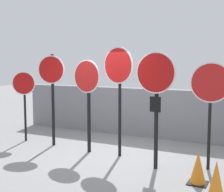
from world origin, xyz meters
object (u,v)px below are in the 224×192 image
object	(u,v)px
stop_sign_1	(52,82)
stop_sign_5	(211,91)
stop_sign_4	(156,88)
traffic_cone_1	(216,184)
stop_sign_3	(119,77)
traffic_cone_0	(198,168)
stop_sign_0	(24,90)
stop_sign_2	(87,89)

from	to	relation	value
stop_sign_1	stop_sign_5	distance (m)	4.13
stop_sign_4	traffic_cone_1	world-z (taller)	stop_sign_4
stop_sign_1	stop_sign_3	size ratio (longest dim) A/B	0.95
stop_sign_4	traffic_cone_0	distance (m)	1.78
stop_sign_3	traffic_cone_0	bearing A→B (deg)	-7.94
stop_sign_1	traffic_cone_1	world-z (taller)	stop_sign_1
stop_sign_1	stop_sign_4	xyz separation A→B (m)	(3.10, -0.58, -0.01)
traffic_cone_0	stop_sign_0	bearing A→B (deg)	168.73
stop_sign_1	traffic_cone_1	xyz separation A→B (m)	(4.51, -1.78, -1.38)
stop_sign_1	traffic_cone_0	world-z (taller)	stop_sign_1
stop_sign_2	stop_sign_5	bearing A→B (deg)	10.58
stop_sign_5	stop_sign_2	bearing A→B (deg)	169.68
stop_sign_3	traffic_cone_1	world-z (taller)	stop_sign_3
stop_sign_2	stop_sign_4	world-z (taller)	stop_sign_4
stop_sign_3	traffic_cone_0	distance (m)	2.75
stop_sign_0	stop_sign_3	size ratio (longest dim) A/B	0.77
stop_sign_3	stop_sign_4	bearing A→B (deg)	-8.32
stop_sign_5	traffic_cone_0	xyz separation A→B (m)	(-0.05, -0.86, -1.37)
stop_sign_2	stop_sign_3	xyz separation A→B (m)	(0.84, 0.02, 0.31)
stop_sign_1	stop_sign_0	bearing A→B (deg)	166.59
stop_sign_2	traffic_cone_0	bearing A→B (deg)	-5.91
stop_sign_2	stop_sign_4	bearing A→B (deg)	-2.54
stop_sign_0	traffic_cone_1	xyz separation A→B (m)	(5.52, -1.81, -1.11)
stop_sign_5	traffic_cone_1	size ratio (longest dim) A/B	3.11
stop_sign_1	traffic_cone_0	size ratio (longest dim) A/B	4.10
stop_sign_5	stop_sign_4	bearing A→B (deg)	-166.84
stop_sign_2	stop_sign_0	bearing A→B (deg)	-173.82
stop_sign_0	traffic_cone_0	size ratio (longest dim) A/B	3.32
stop_sign_2	stop_sign_5	distance (m)	2.94
stop_sign_1	traffic_cone_0	distance (m)	4.44
stop_sign_0	stop_sign_2	xyz separation A→B (m)	(2.19, -0.16, 0.13)
stop_sign_4	stop_sign_1	bearing A→B (deg)	173.53
stop_sign_1	stop_sign_5	xyz separation A→B (m)	(4.12, -0.13, -0.07)
stop_sign_3	stop_sign_1	bearing A→B (deg)	-168.09
stop_sign_0	stop_sign_5	xyz separation A→B (m)	(5.13, -0.16, 0.20)
stop_sign_5	traffic_cone_1	distance (m)	2.14
stop_sign_3	traffic_cone_1	xyz separation A→B (m)	(2.49, -1.67, -1.55)
stop_sign_4	stop_sign_3	bearing A→B (deg)	160.66
stop_sign_1	traffic_cone_0	bearing A→B (deg)	-25.33
stop_sign_0	stop_sign_3	xyz separation A→B (m)	(3.03, -0.14, 0.44)
stop_sign_1	traffic_cone_1	distance (m)	5.04
stop_sign_0	stop_sign_5	bearing A→B (deg)	-26.51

